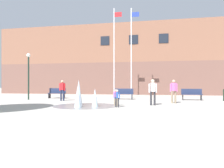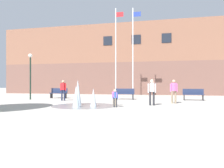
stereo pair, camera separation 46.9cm
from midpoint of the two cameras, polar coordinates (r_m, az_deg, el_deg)
The scene contains 14 objects.
ground_plane at distance 9.25m, azimuth -7.10°, elevation -8.14°, with size 100.00×100.00×0.00m, color #B2ADA3.
library_building at distance 29.29m, azimuth 5.79°, elevation 6.07°, with size 36.00×6.05×8.76m.
splash_fountain at distance 13.05m, azimuth -8.73°, elevation -3.23°, with size 3.88×3.88×1.57m.
park_bench_under_right_flagpole at distance 20.44m, azimuth -14.84°, elevation -2.28°, with size 1.60×0.44×0.91m.
park_bench_near_trashcan at distance 18.40m, azimuth 2.35°, elevation -2.54°, with size 1.60×0.44×0.91m.
park_bench_far_right at distance 18.56m, azimuth 19.43°, elevation -2.53°, with size 1.60×0.44×0.91m.
teen_by_trashcan at distance 13.54m, azimuth 9.63°, elevation -1.56°, with size 0.50×0.38×1.59m.
child_in_fountain at distance 12.20m, azimuth 0.25°, elevation -3.41°, with size 0.31×0.23×0.99m.
child_running at distance 13.03m, azimuth -0.04°, elevation -3.19°, with size 0.31×0.24×0.99m.
adult_near_bench at distance 15.24m, azimuth 14.97°, elevation -1.38°, with size 0.50×0.39×1.59m.
adult_watching at distance 17.38m, azimuth -13.61°, elevation -1.20°, with size 0.50×0.29×1.59m.
flagpole_left at distance 21.39m, azimuth -0.02°, elevation 8.82°, with size 0.80×0.10×8.64m.
flagpole_right at distance 21.11m, azimuth 4.48°, elevation 8.80°, with size 0.80×0.10×8.54m.
lamp_post_left_lane at distance 19.40m, azimuth -21.63°, elevation 3.58°, with size 0.32×0.32×3.83m.
Camera 1 is at (2.70, -8.72, 1.32)m, focal length 35.00 mm.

